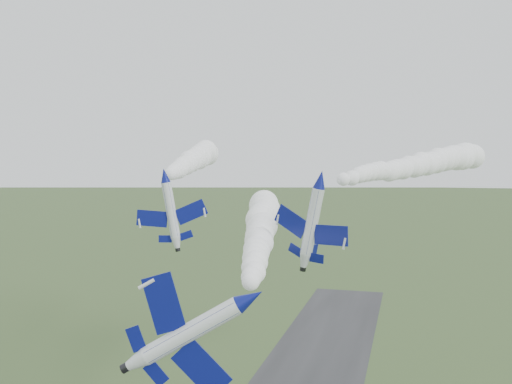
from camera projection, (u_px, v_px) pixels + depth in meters
jet_lead at (251, 298)px, 50.26m from camera, size 6.51×14.41×10.47m
smoke_trail_jet_lead at (261, 230)px, 87.51m from camera, size 22.36×67.33×5.96m
jet_pair_left at (165, 175)px, 76.18m from camera, size 9.52×11.25×3.08m
smoke_trail_jet_pair_left at (194, 160)px, 111.03m from camera, size 23.03×64.68×5.65m
jet_pair_right at (320, 179)px, 71.57m from camera, size 10.93×12.80×3.89m
smoke_trail_jet_pair_right at (420, 165)px, 94.90m from camera, size 26.16×51.12×4.92m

